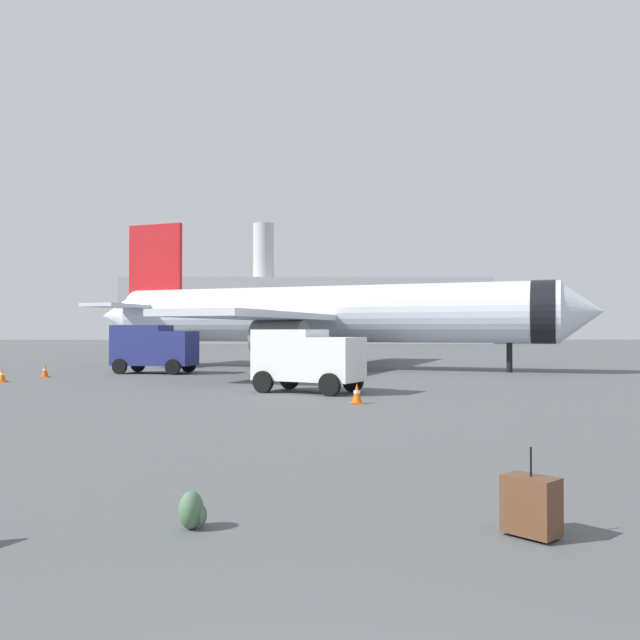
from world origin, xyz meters
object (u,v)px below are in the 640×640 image
at_px(service_truck, 154,347).
at_px(traveller_backpack, 192,511).
at_px(safety_cone_near, 45,371).
at_px(safety_cone_outer, 308,358).
at_px(airplane_at_gate, 322,315).
at_px(cargo_van, 307,357).
at_px(safety_cone_mid, 357,394).
at_px(rolling_suitcase, 531,505).
at_px(safety_cone_far, 2,375).

distance_m(service_truck, traveller_backpack, 32.84).
height_order(safety_cone_near, safety_cone_outer, safety_cone_near).
bearing_deg(service_truck, airplane_at_gate, 25.88).
bearing_deg(airplane_at_gate, cargo_van, -93.23).
relative_size(service_truck, safety_cone_mid, 7.27).
height_order(safety_cone_outer, traveller_backpack, safety_cone_outer).
bearing_deg(safety_cone_mid, rolling_suitcase, -86.07).
distance_m(safety_cone_mid, safety_cone_far, 19.75).
relative_size(safety_cone_outer, traveller_backpack, 1.39).
bearing_deg(safety_cone_mid, service_truck, 122.75).
relative_size(safety_cone_far, traveller_backpack, 1.44).
height_order(safety_cone_far, safety_cone_outer, safety_cone_far).
distance_m(safety_cone_near, safety_cone_far, 3.60).
xyz_separation_m(airplane_at_gate, safety_cone_far, (-16.14, -11.83, -3.32)).
relative_size(airplane_at_gate, rolling_suitcase, 31.35).
distance_m(service_truck, safety_cone_near, 6.29).
xyz_separation_m(safety_cone_near, safety_cone_outer, (14.40, 17.22, -0.03)).
bearing_deg(safety_cone_near, rolling_suitcase, -59.26).
relative_size(airplane_at_gate, safety_cone_far, 49.80).
height_order(safety_cone_far, rolling_suitcase, rolling_suitcase).
height_order(safety_cone_outer, rolling_suitcase, rolling_suitcase).
bearing_deg(airplane_at_gate, safety_cone_outer, 96.45).
height_order(safety_cone_near, safety_cone_far, safety_cone_near).
bearing_deg(safety_cone_far, traveller_backpack, -61.22).
distance_m(cargo_van, traveller_backpack, 19.22).
distance_m(safety_cone_mid, rolling_suitcase, 15.23).
xyz_separation_m(cargo_van, safety_cone_mid, (1.76, -4.35, -1.10)).
bearing_deg(traveller_backpack, rolling_suitcase, -5.67).
distance_m(rolling_suitcase, traveller_backpack, 4.23).
bearing_deg(cargo_van, safety_cone_outer, 90.02).
xyz_separation_m(safety_cone_far, safety_cone_outer, (15.13, 20.74, -0.01)).
bearing_deg(traveller_backpack, safety_cone_mid, 77.91).
height_order(cargo_van, safety_cone_far, cargo_van).
bearing_deg(service_truck, cargo_van, -54.05).
relative_size(cargo_van, safety_cone_mid, 6.78).
relative_size(airplane_at_gate, service_truck, 6.67).
distance_m(safety_cone_near, rolling_suitcase, 33.67).
xyz_separation_m(safety_cone_mid, rolling_suitcase, (1.04, -15.19, 0.04)).
bearing_deg(cargo_van, safety_cone_mid, -68.01).
relative_size(cargo_van, traveller_backpack, 10.03).
xyz_separation_m(cargo_van, safety_cone_outer, (-0.01, 26.61, -1.12)).
bearing_deg(safety_cone_far, safety_cone_near, 78.33).
distance_m(safety_cone_far, traveller_backpack, 28.52).
distance_m(service_truck, safety_cone_mid, 20.36).
height_order(airplane_at_gate, safety_cone_mid, airplane_at_gate).
distance_m(safety_cone_outer, traveller_backpack, 45.76).
bearing_deg(traveller_backpack, safety_cone_far, 118.78).
bearing_deg(cargo_van, safety_cone_near, 146.90).
height_order(safety_cone_near, traveller_backpack, safety_cone_near).
height_order(safety_cone_mid, safety_cone_outer, safety_cone_mid).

